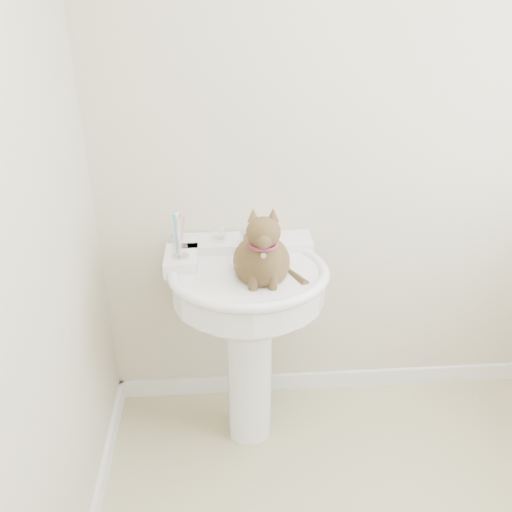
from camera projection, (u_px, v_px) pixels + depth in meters
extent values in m
cube|color=white|center=(337.00, 379.00, 2.78)|extent=(2.20, 0.02, 0.09)
cylinder|color=white|center=(249.00, 374.00, 2.36)|extent=(0.19, 0.19, 0.68)
cylinder|color=white|center=(249.00, 286.00, 2.15)|extent=(0.60, 0.60, 0.13)
ellipsoid|color=white|center=(249.00, 300.00, 2.18)|extent=(0.56, 0.48, 0.22)
torus|color=white|center=(249.00, 273.00, 2.13)|extent=(0.64, 0.64, 0.04)
cube|color=white|center=(246.00, 245.00, 2.31)|extent=(0.56, 0.15, 0.06)
cube|color=white|center=(181.00, 261.00, 2.18)|extent=(0.13, 0.20, 0.06)
cylinder|color=silver|center=(246.00, 238.00, 2.24)|extent=(0.05, 0.05, 0.05)
cylinder|color=silver|center=(247.00, 236.00, 2.19)|extent=(0.04, 0.04, 0.14)
sphere|color=white|center=(219.00, 232.00, 2.25)|extent=(0.06, 0.06, 0.06)
sphere|color=white|center=(272.00, 231.00, 2.26)|extent=(0.06, 0.06, 0.06)
cube|color=gold|center=(269.00, 230.00, 2.34)|extent=(0.10, 0.07, 0.03)
cylinder|color=silver|center=(180.00, 256.00, 2.14)|extent=(0.07, 0.07, 0.01)
cylinder|color=white|center=(180.00, 246.00, 2.12)|extent=(0.06, 0.06, 0.09)
cylinder|color=#3D9BCA|center=(176.00, 235.00, 2.10)|extent=(0.01, 0.01, 0.17)
cylinder|color=white|center=(179.00, 234.00, 2.10)|extent=(0.01, 0.01, 0.17)
cylinder|color=#CF778B|center=(182.00, 234.00, 2.10)|extent=(0.01, 0.01, 0.17)
ellipsoid|color=brown|center=(261.00, 261.00, 2.07)|extent=(0.22, 0.25, 0.20)
ellipsoid|color=brown|center=(263.00, 257.00, 1.97)|extent=(0.14, 0.13, 0.18)
ellipsoid|color=brown|center=(264.00, 232.00, 1.89)|extent=(0.12, 0.11, 0.11)
cone|color=brown|center=(254.00, 215.00, 1.88)|extent=(0.04, 0.04, 0.05)
cone|color=brown|center=(274.00, 214.00, 1.88)|extent=(0.04, 0.04, 0.05)
cylinder|color=brown|center=(290.00, 273.00, 2.13)|extent=(0.03, 0.03, 0.23)
torus|color=maroon|center=(264.00, 244.00, 1.92)|extent=(0.10, 0.10, 0.01)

